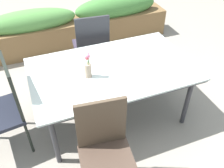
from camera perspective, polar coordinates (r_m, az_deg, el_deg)
The scene contains 7 objects.
ground_plane at distance 3.03m, azimuth -0.19°, elevation -7.65°, with size 12.00×12.00×0.00m, color gray.
dining_table at distance 2.61m, azimuth 0.00°, elevation 2.76°, with size 1.71×1.04×0.71m.
chair_near_left at distance 2.06m, azimuth -1.62°, elevation -14.86°, with size 0.48×0.48×0.97m.
chair_far_side at distance 3.32m, azimuth -4.77°, elevation 9.27°, with size 0.49×0.49×0.99m.
chair_end_left at distance 2.60m, azimuth -24.10°, elevation -4.57°, with size 0.54×0.54×1.01m.
flower_vase at distance 2.41m, azimuth -5.63°, elevation 3.79°, with size 0.07×0.07×0.28m.
planter_box at distance 4.25m, azimuth -8.13°, elevation 13.38°, with size 3.18×0.43×0.78m.
Camera 1 is at (-0.73, -1.91, 2.23)m, focal length 39.32 mm.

